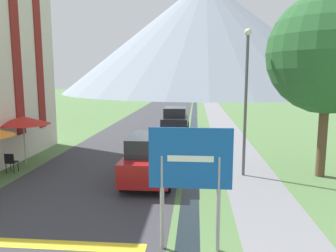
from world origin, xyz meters
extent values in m
plane|color=#517542|center=(0.00, 20.00, 0.00)|extent=(160.00, 160.00, 0.00)
cube|color=#38383D|center=(-2.50, 30.00, 0.00)|extent=(6.40, 60.00, 0.01)
cube|color=slate|center=(3.60, 30.00, 0.00)|extent=(2.20, 60.00, 0.01)
cube|color=black|center=(1.20, 30.00, 0.00)|extent=(0.60, 60.00, 0.00)
cube|color=yellow|center=(-2.50, 4.32, 0.01)|extent=(5.44, 0.44, 0.01)
cone|color=gray|center=(3.43, 84.16, 14.20)|extent=(71.70, 71.70, 28.40)
cube|color=maroon|center=(-6.96, 12.00, 5.19)|extent=(0.06, 0.70, 7.79)
cube|color=maroon|center=(-6.96, 14.21, 5.19)|extent=(0.06, 0.70, 7.79)
cylinder|color=#9E9EA3|center=(0.60, 4.40, 1.13)|extent=(0.10, 0.10, 2.26)
cylinder|color=#9E9EA3|center=(1.90, 4.40, 1.13)|extent=(0.10, 0.10, 2.26)
cube|color=#1451AD|center=(1.25, 4.38, 2.21)|extent=(1.89, 0.05, 1.40)
cube|color=white|center=(1.25, 4.35, 2.21)|extent=(1.04, 0.02, 0.14)
cube|color=#A31919|center=(-0.40, 9.51, 0.72)|extent=(1.74, 4.14, 0.84)
cube|color=#23282D|center=(-0.40, 9.30, 1.48)|extent=(1.48, 2.28, 0.68)
cylinder|color=black|center=(-1.23, 10.79, 0.30)|extent=(0.18, 0.60, 0.60)
cylinder|color=black|center=(0.43, 10.79, 0.30)|extent=(0.18, 0.60, 0.60)
cylinder|color=black|center=(-1.23, 8.23, 0.30)|extent=(0.18, 0.60, 0.60)
cylinder|color=black|center=(0.43, 8.23, 0.30)|extent=(0.18, 0.60, 0.60)
cube|color=black|center=(-0.14, 21.03, 0.72)|extent=(1.82, 4.09, 0.84)
cube|color=#23282D|center=(-0.14, 20.83, 1.48)|extent=(1.55, 2.25, 0.68)
cylinder|color=black|center=(-1.01, 22.30, 0.30)|extent=(0.18, 0.60, 0.60)
cylinder|color=black|center=(0.73, 22.30, 0.30)|extent=(0.18, 0.60, 0.60)
cylinder|color=black|center=(-1.01, 19.77, 0.30)|extent=(0.18, 0.60, 0.60)
cylinder|color=black|center=(0.73, 19.77, 0.30)|extent=(0.18, 0.60, 0.60)
cube|color=black|center=(-6.38, 10.02, 0.45)|extent=(0.40, 0.40, 0.04)
cube|color=black|center=(-6.38, 9.84, 0.65)|extent=(0.40, 0.04, 0.40)
cylinder|color=black|center=(-6.55, 10.19, 0.23)|extent=(0.03, 0.03, 0.45)
cylinder|color=black|center=(-6.21, 10.19, 0.23)|extent=(0.03, 0.03, 0.45)
cylinder|color=black|center=(-6.55, 9.85, 0.23)|extent=(0.03, 0.03, 0.45)
cylinder|color=black|center=(-6.21, 9.85, 0.23)|extent=(0.03, 0.03, 0.45)
cylinder|color=#B7B2A8|center=(-6.48, 11.32, 1.08)|extent=(0.06, 0.06, 2.16)
cone|color=red|center=(-6.48, 11.32, 2.06)|extent=(2.39, 2.39, 0.37)
cylinder|color=#515156|center=(3.34, 10.48, 2.81)|extent=(0.12, 0.12, 5.62)
sphere|color=silver|center=(3.34, 10.48, 5.74)|extent=(0.28, 0.28, 0.28)
cylinder|color=brown|center=(6.45, 10.63, 1.46)|extent=(0.36, 0.36, 2.92)
sphere|color=#285B2D|center=(6.45, 10.63, 4.93)|extent=(4.72, 4.72, 4.72)
camera|label=1|loc=(1.36, -2.81, 4.04)|focal=35.00mm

